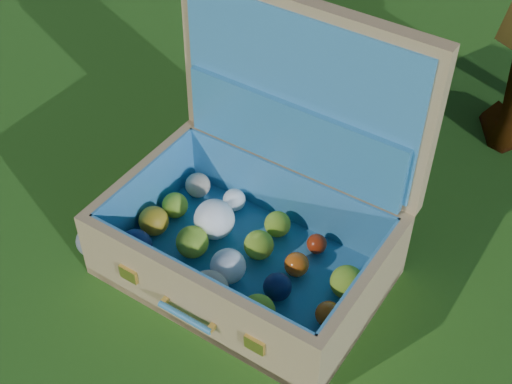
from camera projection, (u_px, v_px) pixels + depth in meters
name	position (u px, v px, depth m)	size (l,w,h in m)	color
ground	(311.00, 330.00, 1.53)	(60.00, 60.00, 0.00)	#215114
stray_ball	(92.00, 241.00, 1.66)	(0.08, 0.08, 0.08)	teal
suitcase	(260.00, 203.00, 1.58)	(0.71, 0.60, 0.59)	tan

